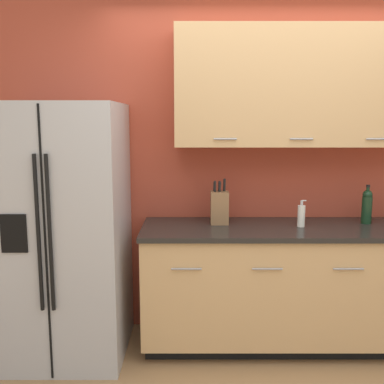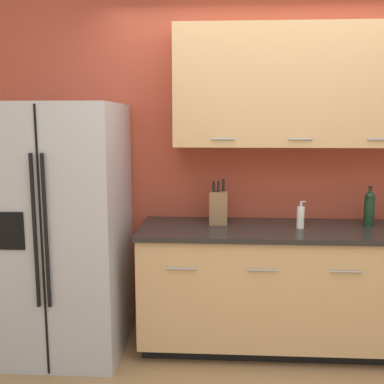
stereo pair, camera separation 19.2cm
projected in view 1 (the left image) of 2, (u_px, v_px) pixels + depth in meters
The scene contains 6 objects.
wall_back at pixel (274, 146), 3.43m from camera, with size 10.00×0.39×2.60m.
counter_unit at pixel (293, 285), 3.30m from camera, with size 2.24×0.64×0.90m.
refrigerator at pixel (62, 232), 3.14m from camera, with size 0.84×0.82×1.77m.
knife_block at pixel (218, 207), 3.29m from camera, with size 0.13×0.12×0.33m.
wine_bottle at pixel (365, 206), 3.30m from camera, with size 0.07×0.07×0.29m.
soap_dispenser at pixel (299, 216), 3.21m from camera, with size 0.06×0.05×0.19m.
Camera 1 is at (-0.60, -2.13, 1.66)m, focal length 42.00 mm.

